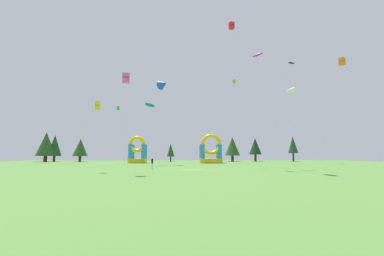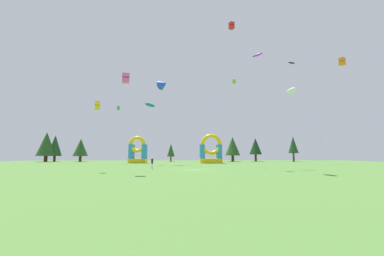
{
  "view_description": "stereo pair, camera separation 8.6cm",
  "coord_description": "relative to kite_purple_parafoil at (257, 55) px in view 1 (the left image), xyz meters",
  "views": [
    {
      "loc": [
        -1.81,
        -39.73,
        2.29
      ],
      "look_at": [
        0.0,
        6.61,
        6.97
      ],
      "focal_mm": 24.43,
      "sensor_mm": 36.0,
      "label": 1
    },
    {
      "loc": [
        -1.73,
        -39.74,
        2.29
      ],
      "look_at": [
        0.0,
        6.61,
        6.97
      ],
      "focal_mm": 24.43,
      "sensor_mm": 36.0,
      "label": 2
    }
  ],
  "objects": [
    {
      "name": "kite_teal_parafoil",
      "position": [
        -20.61,
        13.48,
        -6.64
      ],
      "size": [
        5.14,
        4.78,
        13.89
      ],
      "color": "#0C7F7A",
      "rests_on": "ground_plane"
    },
    {
      "name": "kite_black_parafoil",
      "position": [
        16.19,
        23.06,
        7.0
      ],
      "size": [
        11.47,
        4.27,
        27.3
      ],
      "color": "black",
      "rests_on": "ground_plane"
    },
    {
      "name": "kite_lime_box",
      "position": [
        -3.44,
        4.11,
        -3.83
      ],
      "size": [
        3.72,
        6.48,
        16.61
      ],
      "color": "#8CD826",
      "rests_on": "ground_plane"
    },
    {
      "name": "tree_row_1",
      "position": [
        -53.18,
        38.84,
        -14.89
      ],
      "size": [
        4.11,
        4.11,
        8.34
      ],
      "color": "#4C331E",
      "rests_on": "ground_plane"
    },
    {
      "name": "kite_red_box",
      "position": [
        -4.7,
        -0.76,
        4.95
      ],
      "size": [
        7.65,
        3.24,
        25.52
      ],
      "color": "red",
      "rests_on": "ground_plane"
    },
    {
      "name": "kite_orange_box",
      "position": [
        9.39,
        -9.27,
        -4.47
      ],
      "size": [
        5.9,
        3.34,
        16.01
      ],
      "color": "orange",
      "rests_on": "ground_plane"
    },
    {
      "name": "kite_blue_delta",
      "position": [
        -17.89,
        16.13,
        -1.07
      ],
      "size": [
        4.54,
        4.99,
        20.13
      ],
      "color": "blue",
      "rests_on": "ground_plane"
    },
    {
      "name": "tree_row_5",
      "position": [
        10.53,
        39.93,
        -15.05
      ],
      "size": [
        4.04,
        4.04,
        7.58
      ],
      "color": "#4C331E",
      "rests_on": "ground_plane"
    },
    {
      "name": "kite_green_box",
      "position": [
        -29.3,
        20.22,
        -6.23
      ],
      "size": [
        3.23,
        1.16,
        14.18
      ],
      "color": "green",
      "rests_on": "ground_plane"
    },
    {
      "name": "ground_plane",
      "position": [
        -11.62,
        -4.78,
        -19.91
      ],
      "size": [
        120.0,
        120.0,
        0.0
      ],
      "primitive_type": "plane",
      "color": "#548438"
    },
    {
      "name": "kite_yellow_box",
      "position": [
        -25.02,
        -8.83,
        -10.98
      ],
      "size": [
        3.88,
        1.91,
        9.53
      ],
      "color": "yellow",
      "rests_on": "ground_plane"
    },
    {
      "name": "tree_row_0",
      "position": [
        -55.21,
        37.58,
        -14.48
      ],
      "size": [
        5.67,
        5.67,
        9.13
      ],
      "color": "#4C331E",
      "rests_on": "ground_plane"
    },
    {
      "name": "inflatable_orange_dome",
      "position": [
        -25.21,
        25.74,
        -17.21
      ],
      "size": [
        4.57,
        4.1,
        7.09
      ],
      "color": "yellow",
      "rests_on": "ground_plane"
    },
    {
      "name": "kite_purple_parafoil",
      "position": [
        0.0,
        0.0,
        0.0
      ],
      "size": [
        6.63,
        6.51,
        20.39
      ],
      "color": "purple",
      "rests_on": "ground_plane"
    },
    {
      "name": "tree_row_4",
      "position": [
        2.7,
        38.33,
        -15.07
      ],
      "size": [
        4.74,
        4.74,
        7.83
      ],
      "color": "#4C331E",
      "rests_on": "ground_plane"
    },
    {
      "name": "tree_row_6",
      "position": [
        22.27,
        38.1,
        -14.64
      ],
      "size": [
        3.13,
        3.13,
        8.01
      ],
      "color": "#4C331E",
      "rests_on": "ground_plane"
    },
    {
      "name": "kite_white_parafoil",
      "position": [
        0.5,
        -12.35,
        -9.57
      ],
      "size": [
        1.34,
        5.68,
        10.71
      ],
      "color": "white",
      "rests_on": "ground_plane"
    },
    {
      "name": "inflatable_blue_arch",
      "position": [
        -5.9,
        23.33,
        -17.14
      ],
      "size": [
        5.62,
        4.23,
        7.51
      ],
      "color": "yellow",
      "rests_on": "ground_plane"
    },
    {
      "name": "tree_row_3",
      "position": [
        -16.95,
        38.8,
        -16.31
      ],
      "size": [
        2.45,
        2.45,
        5.68
      ],
      "color": "#4C331E",
      "rests_on": "ground_plane"
    },
    {
      "name": "person_far_side",
      "position": [
        -18.05,
        -3.19,
        -18.85
      ],
      "size": [
        0.43,
        0.43,
        1.78
      ],
      "rotation": [
        0.0,
        0.0,
        2.21
      ],
      "color": "silver",
      "rests_on": "ground_plane"
    },
    {
      "name": "tree_row_2",
      "position": [
        -45.1,
        38.44,
        -15.51
      ],
      "size": [
        4.5,
        4.5,
        7.13
      ],
      "color": "#4C331E",
      "rests_on": "ground_plane"
    },
    {
      "name": "kite_pink_box",
      "position": [
        -20.42,
        -12.49,
        -8.17
      ],
      "size": [
        1.39,
        4.92,
        12.31
      ],
      "color": "#EA599E",
      "rests_on": "ground_plane"
    }
  ]
}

